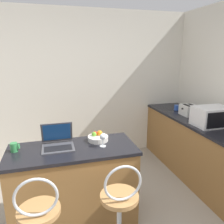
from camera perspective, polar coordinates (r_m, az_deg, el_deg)
The scene contains 11 objects.
wall_back at distance 3.90m, azimuth -8.89°, elevation 6.47°, with size 12.00×0.06×2.60m.
breakfast_bar at distance 2.59m, azimuth -9.79°, elevation -18.38°, with size 1.35×0.60×0.90m.
counter_right at distance 3.49m, azimuth 24.12°, elevation -10.34°, with size 0.67×2.88×0.90m.
bar_stool_far at distance 2.14m, azimuth 2.04°, elevation -25.56°, with size 0.40×0.40×1.02m.
laptop at distance 2.43m, azimuth -14.02°, elevation -7.32°, with size 0.33×0.31×0.25m.
microwave at distance 3.29m, azimuth 24.68°, elevation -1.06°, with size 0.48×0.34×0.26m.
toaster at distance 3.72m, azimuth 19.44°, elevation 0.47°, with size 0.24×0.25×0.17m.
mug_blue at distance 4.00m, azimuth 16.56°, elevation 1.12°, with size 0.10×0.08×0.09m.
mug_green at distance 2.46m, azimuth -24.16°, elevation -8.39°, with size 0.09×0.07×0.09m.
wine_glass_short at distance 2.34m, azimuth -2.45°, elevation -6.64°, with size 0.07×0.07×0.15m.
fruit_bowl at distance 2.52m, azimuth -3.75°, elevation -6.65°, with size 0.23×0.23×0.11m.
Camera 1 is at (-0.45, -1.45, 1.88)m, focal length 35.00 mm.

